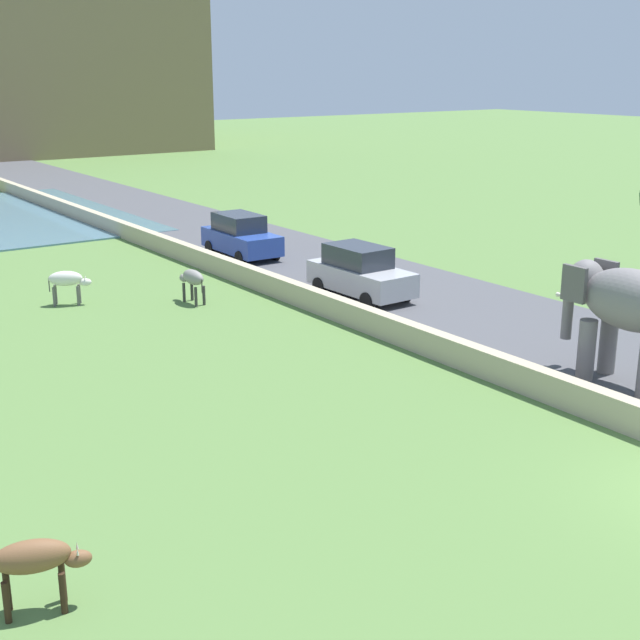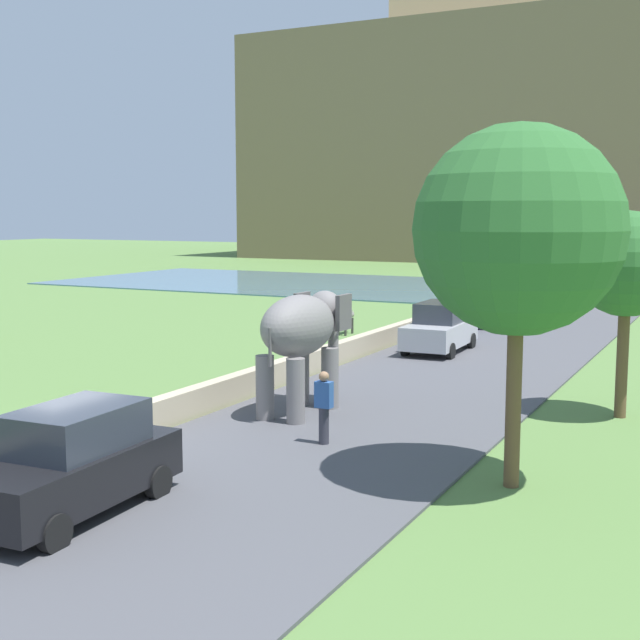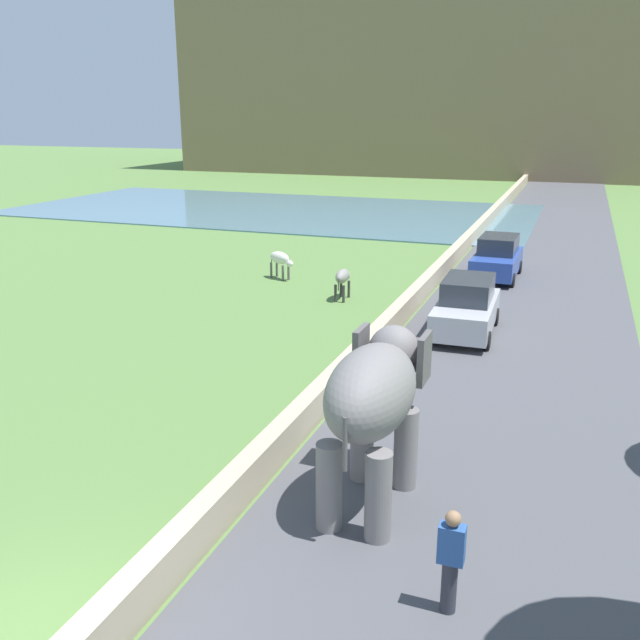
{
  "view_description": "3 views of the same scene",
  "coord_description": "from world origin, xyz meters",
  "px_view_note": "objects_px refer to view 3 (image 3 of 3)",
  "views": [
    {
      "loc": [
        -14.25,
        -7.29,
        7.6
      ],
      "look_at": [
        -2.13,
        9.81,
        1.46
      ],
      "focal_mm": 48.52,
      "sensor_mm": 36.0,
      "label": 1
    },
    {
      "loc": [
        13.14,
        -13.24,
        4.95
      ],
      "look_at": [
        1.82,
        9.0,
        1.79
      ],
      "focal_mm": 47.6,
      "sensor_mm": 36.0,
      "label": 2
    },
    {
      "loc": [
        6.36,
        -5.66,
        6.73
      ],
      "look_at": [
        0.31,
        10.58,
        1.48
      ],
      "focal_mm": 38.74,
      "sensor_mm": 36.0,
      "label": 3
    }
  ],
  "objects_px": {
    "elephant": "(375,397)",
    "cow_grey": "(343,277)",
    "person_beside_elephant": "(451,560)",
    "cow_white": "(280,259)",
    "car_silver": "(466,307)",
    "car_blue": "(497,258)"
  },
  "relations": [
    {
      "from": "car_silver",
      "to": "cow_white",
      "type": "height_order",
      "value": "car_silver"
    },
    {
      "from": "person_beside_elephant",
      "to": "car_silver",
      "type": "distance_m",
      "value": 12.91
    },
    {
      "from": "car_blue",
      "to": "cow_white",
      "type": "distance_m",
      "value": 9.02
    },
    {
      "from": "elephant",
      "to": "car_silver",
      "type": "relative_size",
      "value": 0.86
    },
    {
      "from": "person_beside_elephant",
      "to": "cow_grey",
      "type": "bearing_deg",
      "value": 113.63
    },
    {
      "from": "cow_white",
      "to": "car_silver",
      "type": "bearing_deg",
      "value": -30.07
    },
    {
      "from": "car_silver",
      "to": "cow_white",
      "type": "bearing_deg",
      "value": 149.93
    },
    {
      "from": "person_beside_elephant",
      "to": "car_silver",
      "type": "relative_size",
      "value": 0.4
    },
    {
      "from": "person_beside_elephant",
      "to": "car_silver",
      "type": "bearing_deg",
      "value": 98.01
    },
    {
      "from": "cow_white",
      "to": "cow_grey",
      "type": "relative_size",
      "value": 0.99
    },
    {
      "from": "car_blue",
      "to": "car_silver",
      "type": "xyz_separation_m",
      "value": [
        -0.0,
        -8.03,
        0.0
      ]
    },
    {
      "from": "car_silver",
      "to": "cow_grey",
      "type": "height_order",
      "value": "car_silver"
    },
    {
      "from": "car_silver",
      "to": "cow_white",
      "type": "xyz_separation_m",
      "value": [
        -8.45,
        4.89,
        -0.06
      ]
    },
    {
      "from": "car_blue",
      "to": "cow_white",
      "type": "relative_size",
      "value": 2.91
    },
    {
      "from": "person_beside_elephant",
      "to": "cow_white",
      "type": "height_order",
      "value": "person_beside_elephant"
    },
    {
      "from": "elephant",
      "to": "cow_white",
      "type": "xyz_separation_m",
      "value": [
        -8.45,
        15.27,
        -1.2
      ]
    },
    {
      "from": "cow_white",
      "to": "cow_grey",
      "type": "xyz_separation_m",
      "value": [
        3.48,
        -2.2,
        0.0
      ]
    },
    {
      "from": "elephant",
      "to": "cow_white",
      "type": "height_order",
      "value": "elephant"
    },
    {
      "from": "person_beside_elephant",
      "to": "cow_grey",
      "type": "height_order",
      "value": "person_beside_elephant"
    },
    {
      "from": "car_silver",
      "to": "cow_white",
      "type": "distance_m",
      "value": 9.76
    },
    {
      "from": "car_silver",
      "to": "car_blue",
      "type": "bearing_deg",
      "value": 89.98
    },
    {
      "from": "elephant",
      "to": "cow_grey",
      "type": "distance_m",
      "value": 14.04
    }
  ]
}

